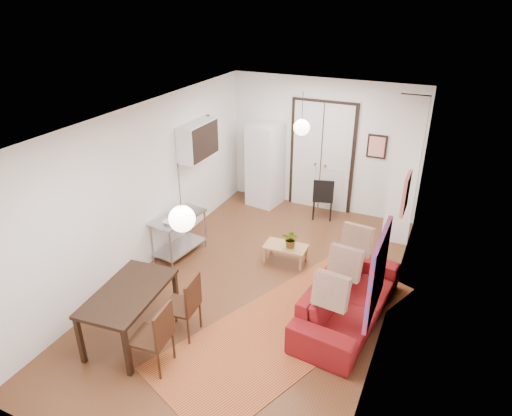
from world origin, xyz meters
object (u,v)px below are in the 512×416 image
at_px(sofa, 348,299).
at_px(dining_chair_far, 155,327).
at_px(dining_chair_near, 184,297).
at_px(kitchen_counter, 179,231).
at_px(black_side_chair, 324,192).
at_px(coffee_table, 286,248).
at_px(dining_table, 129,296).
at_px(fridge, 265,165).

xyz_separation_m(sofa, dining_chair_far, (-2.10, -1.92, 0.22)).
relative_size(dining_chair_near, dining_chair_far, 1.00).
xyz_separation_m(dining_chair_near, dining_chair_far, (0.00, -0.70, 0.00)).
height_order(kitchen_counter, black_side_chair, black_side_chair).
bearing_deg(coffee_table, dining_table, -114.98).
bearing_deg(fridge, kitchen_counter, -93.00).
bearing_deg(black_side_chair, fridge, -17.12).
xyz_separation_m(sofa, fridge, (-2.78, 3.27, 0.60)).
xyz_separation_m(coffee_table, black_side_chair, (0.07, 2.13, 0.25)).
relative_size(kitchen_counter, black_side_chair, 1.18).
relative_size(coffee_table, dining_table, 0.52).
xyz_separation_m(fridge, black_side_chair, (1.43, -0.06, -0.39)).
height_order(dining_table, black_side_chair, black_side_chair).
bearing_deg(dining_table, sofa, 31.73).
bearing_deg(black_side_chair, sofa, 97.98).
bearing_deg(sofa, black_side_chair, 29.06).
bearing_deg(dining_chair_near, kitchen_counter, -150.75).
bearing_deg(coffee_table, black_side_chair, 88.06).
xyz_separation_m(coffee_table, dining_chair_near, (-0.68, -2.30, 0.27)).
distance_m(coffee_table, black_side_chair, 2.15).
distance_m(dining_chair_far, black_side_chair, 5.19).
distance_m(fridge, dining_chair_far, 5.25).
height_order(coffee_table, dining_chair_far, dining_chair_far).
bearing_deg(fridge, dining_chair_far, -74.54).
xyz_separation_m(sofa, kitchen_counter, (-3.32, 0.51, 0.16)).
bearing_deg(dining_table, kitchen_counter, 105.73).
relative_size(fridge, dining_chair_near, 1.93).
bearing_deg(sofa, fridge, 46.69).
bearing_deg(dining_table, coffee_table, 65.02).
xyz_separation_m(fridge, dining_chair_near, (0.68, -4.49, -0.38)).
bearing_deg(coffee_table, dining_chair_far, -102.79).
distance_m(fridge, dining_chair_near, 4.56).
distance_m(sofa, coffee_table, 1.79).
bearing_deg(dining_table, dining_chair_near, 36.78).
height_order(coffee_table, black_side_chair, black_side_chair).
height_order(coffee_table, dining_chair_near, dining_chair_near).
relative_size(fridge, dining_table, 1.26).
distance_m(sofa, dining_chair_far, 2.86).
bearing_deg(black_side_chair, dining_table, 59.71).
distance_m(coffee_table, dining_chair_far, 3.09).
relative_size(sofa, fridge, 1.26).
distance_m(kitchen_counter, fridge, 2.84).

